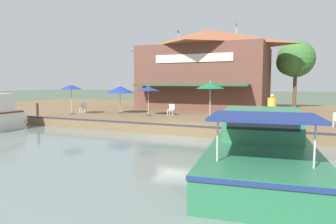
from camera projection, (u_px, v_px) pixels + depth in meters
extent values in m
plane|color=#4C5B47|center=(178.00, 137.00, 17.00)|extent=(220.00, 220.00, 0.00)
cube|color=brown|center=(222.00, 114.00, 27.03)|extent=(22.00, 56.00, 0.60)
cube|color=#2D2D33|center=(178.00, 125.00, 17.03)|extent=(0.20, 50.40, 0.10)
cube|color=brown|center=(206.00, 78.00, 30.08)|extent=(8.40, 11.77, 5.99)
pyramid|color=#9E5638|center=(206.00, 39.00, 29.72)|extent=(8.82, 12.36, 1.74)
cube|color=#235633|center=(189.00, 85.00, 25.48)|extent=(1.80, 10.00, 0.16)
cube|color=silver|center=(193.00, 58.00, 26.05)|extent=(0.08, 7.06, 0.70)
cylinder|color=silver|center=(236.00, 35.00, 28.54)|extent=(0.06, 0.06, 2.15)
cube|color=#4C4C56|center=(236.00, 25.00, 28.29)|extent=(0.36, 0.03, 0.24)
cylinder|color=silver|center=(179.00, 40.00, 30.87)|extent=(0.06, 0.06, 1.87)
cube|color=#4C4C56|center=(178.00, 32.00, 30.63)|extent=(0.36, 0.03, 0.24)
cylinder|color=#B7B7B7|center=(148.00, 102.00, 22.65)|extent=(0.06, 0.06, 2.10)
cylinder|color=#2D2D33|center=(148.00, 115.00, 22.75)|extent=(0.36, 0.36, 0.06)
cone|color=navy|center=(148.00, 89.00, 22.56)|extent=(1.73, 1.73, 0.33)
cone|color=yellow|center=(148.00, 88.00, 22.56)|extent=(1.07, 1.07, 0.26)
sphere|color=yellow|center=(148.00, 86.00, 22.54)|extent=(0.08, 0.08, 0.08)
cylinder|color=#B7B7B7|center=(210.00, 102.00, 19.50)|extent=(0.06, 0.06, 2.39)
cylinder|color=#2D2D33|center=(210.00, 120.00, 19.61)|extent=(0.36, 0.36, 0.06)
cone|color=#19663D|center=(210.00, 85.00, 19.39)|extent=(1.87, 1.87, 0.46)
cone|color=silver|center=(210.00, 85.00, 19.39)|extent=(1.16, 1.16, 0.37)
sphere|color=silver|center=(210.00, 82.00, 19.37)|extent=(0.08, 0.08, 0.08)
cylinder|color=#B7B7B7|center=(72.00, 100.00, 23.61)|extent=(0.06, 0.06, 2.21)
cylinder|color=#2D2D33|center=(72.00, 114.00, 23.71)|extent=(0.36, 0.36, 0.06)
cone|color=navy|center=(71.00, 87.00, 23.51)|extent=(1.74, 1.74, 0.37)
cone|color=white|center=(71.00, 87.00, 23.51)|extent=(1.08, 1.08, 0.30)
sphere|color=white|center=(71.00, 85.00, 23.49)|extent=(0.08, 0.08, 0.08)
cylinder|color=#B7B7B7|center=(120.00, 101.00, 24.49)|extent=(0.06, 0.06, 2.04)
cylinder|color=#2D2D33|center=(120.00, 113.00, 24.58)|extent=(0.36, 0.36, 0.06)
cone|color=navy|center=(120.00, 89.00, 24.40)|extent=(2.29, 2.29, 0.57)
cone|color=white|center=(120.00, 89.00, 24.40)|extent=(1.42, 1.42, 0.46)
sphere|color=white|center=(120.00, 86.00, 24.37)|extent=(0.08, 0.08, 0.08)
cube|color=white|center=(85.00, 111.00, 24.42)|extent=(0.05, 0.05, 0.42)
cube|color=white|center=(80.00, 111.00, 24.44)|extent=(0.05, 0.05, 0.42)
cube|color=white|center=(86.00, 110.00, 24.82)|extent=(0.05, 0.05, 0.42)
cube|color=white|center=(81.00, 110.00, 24.84)|extent=(0.05, 0.05, 0.42)
cube|color=white|center=(83.00, 108.00, 24.61)|extent=(0.57, 0.57, 0.05)
cube|color=white|center=(84.00, 105.00, 24.79)|extent=(0.19, 0.43, 0.40)
cube|color=white|center=(172.00, 113.00, 22.68)|extent=(0.04, 0.04, 0.42)
cube|color=white|center=(167.00, 113.00, 22.84)|extent=(0.04, 0.04, 0.42)
cube|color=white|center=(174.00, 112.00, 23.04)|extent=(0.04, 0.04, 0.42)
cube|color=white|center=(170.00, 112.00, 23.20)|extent=(0.04, 0.04, 0.42)
cube|color=white|center=(171.00, 110.00, 22.92)|extent=(0.44, 0.44, 0.05)
cube|color=white|center=(172.00, 107.00, 23.08)|extent=(0.04, 0.44, 0.40)
cube|color=white|center=(333.00, 124.00, 16.41)|extent=(0.05, 0.05, 0.42)
cylinder|color=#B23338|center=(273.00, 117.00, 17.87)|extent=(0.13, 0.13, 0.88)
cylinder|color=#B23338|center=(270.00, 117.00, 17.89)|extent=(0.13, 0.13, 0.88)
cylinder|color=gold|center=(272.00, 104.00, 17.80)|extent=(0.51, 0.51, 0.70)
sphere|color=tan|center=(272.00, 96.00, 17.76)|extent=(0.24, 0.24, 0.24)
ellipsoid|color=silver|center=(13.00, 118.00, 20.13)|extent=(1.72, 1.79, 1.21)
cylinder|color=silver|center=(15.00, 105.00, 20.22)|extent=(0.05, 1.49, 0.04)
cube|color=#287047|center=(261.00, 159.00, 9.80)|extent=(7.95, 4.12, 0.95)
ellipsoid|color=#287047|center=(260.00, 139.00, 13.43)|extent=(3.03, 3.38, 0.95)
cube|color=navy|center=(262.00, 147.00, 9.76)|extent=(8.04, 4.17, 0.10)
cube|color=#337A51|center=(262.00, 123.00, 10.98)|extent=(3.03, 2.91, 1.08)
cube|color=black|center=(262.00, 125.00, 9.68)|extent=(0.33, 2.27, 0.38)
cube|color=navy|center=(264.00, 117.00, 7.93)|extent=(2.58, 3.01, 0.08)
cylinder|color=silver|center=(315.00, 145.00, 7.02)|extent=(0.05, 0.05, 1.12)
cylinder|color=silver|center=(217.00, 140.00, 7.66)|extent=(0.05, 0.05, 1.12)
cylinder|color=#473323|center=(37.00, 111.00, 21.54)|extent=(0.18, 0.18, 0.97)
cylinder|color=#2D2D33|center=(37.00, 104.00, 21.50)|extent=(0.22, 0.22, 0.04)
cylinder|color=brown|center=(295.00, 90.00, 30.05)|extent=(0.35, 0.35, 3.52)
sphere|color=#387033|center=(296.00, 59.00, 29.76)|extent=(3.63, 3.63, 3.63)
sphere|color=#387033|center=(290.00, 62.00, 29.34)|extent=(2.54, 2.54, 2.54)
cylinder|color=brown|center=(167.00, 88.00, 34.33)|extent=(0.46, 0.46, 3.80)
sphere|color=#2D6028|center=(167.00, 58.00, 34.01)|extent=(3.96, 3.96, 3.96)
sphere|color=#2D6028|center=(160.00, 62.00, 33.56)|extent=(2.77, 2.77, 2.77)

